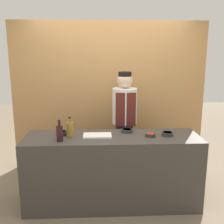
# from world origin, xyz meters

# --- Properties ---
(ground_plane) EXTENTS (14.00, 14.00, 0.00)m
(ground_plane) POSITION_xyz_m (0.00, 0.00, 0.00)
(ground_plane) COLOR #756651
(cabinet_wall) EXTENTS (3.07, 0.18, 2.40)m
(cabinet_wall) POSITION_xyz_m (0.00, 1.14, 1.20)
(cabinet_wall) COLOR #B7844C
(cabinet_wall) RESTS_ON ground_plane
(counter) EXTENTS (2.17, 0.62, 0.91)m
(counter) POSITION_xyz_m (0.00, 0.00, 0.45)
(counter) COLOR #3D3833
(counter) RESTS_ON ground_plane
(sauce_bowl_brown) EXTENTS (0.14, 0.14, 0.04)m
(sauce_bowl_brown) POSITION_xyz_m (0.68, -0.00, 0.93)
(sauce_bowl_brown) COLOR #2D2D2D
(sauce_bowl_brown) RESTS_ON counter
(sauce_bowl_red) EXTENTS (0.12, 0.12, 0.04)m
(sauce_bowl_red) POSITION_xyz_m (0.46, -0.03, 0.93)
(sauce_bowl_red) COLOR #2D2D2D
(sauce_bowl_red) RESTS_ON counter
(sauce_bowl_yellow) EXTENTS (0.13, 0.13, 0.05)m
(sauce_bowl_yellow) POSITION_xyz_m (-0.63, 0.08, 0.93)
(sauce_bowl_yellow) COLOR #2D2D2D
(sauce_bowl_yellow) RESTS_ON counter
(sauce_bowl_orange) EXTENTS (0.15, 0.15, 0.04)m
(sauce_bowl_orange) POSITION_xyz_m (0.20, 0.17, 0.93)
(sauce_bowl_orange) COLOR #2D2D2D
(sauce_bowl_orange) RESTS_ON counter
(cutting_board) EXTENTS (0.35, 0.21, 0.02)m
(cutting_board) POSITION_xyz_m (-0.19, 0.01, 0.92)
(cutting_board) COLOR white
(cutting_board) RESTS_ON counter
(bottle_vinegar) EXTENTS (0.09, 0.09, 0.25)m
(bottle_vinegar) POSITION_xyz_m (-0.52, 0.02, 1.00)
(bottle_vinegar) COLOR olive
(bottle_vinegar) RESTS_ON counter
(bottle_wine) EXTENTS (0.07, 0.07, 0.26)m
(bottle_wine) POSITION_xyz_m (-0.62, -0.15, 1.01)
(bottle_wine) COLOR black
(bottle_wine) RESTS_ON counter
(chef_center) EXTENTS (0.36, 0.36, 1.65)m
(chef_center) POSITION_xyz_m (0.21, 0.67, 0.90)
(chef_center) COLOR #28282D
(chef_center) RESTS_ON ground_plane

